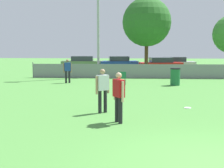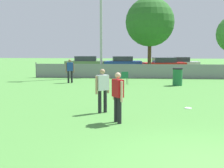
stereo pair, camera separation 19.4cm
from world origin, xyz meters
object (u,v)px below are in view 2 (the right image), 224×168
at_px(player_defender_red, 118,94).
at_px(parked_car_red, 164,64).
at_px(frisbee_disc, 188,108).
at_px(light_pole, 101,2).
at_px(folding_chair_sideline, 124,77).
at_px(tree_near_pole, 150,22).
at_px(parked_car_blue, 122,63).
at_px(player_receiver_white, 102,88).
at_px(parked_car_silver, 178,63).
at_px(spectator_in_blue, 70,69).
at_px(parked_car_olive, 86,63).
at_px(trash_bin, 178,77).

xyz_separation_m(player_defender_red, parked_car_red, (3.24, 21.85, -0.26)).
xyz_separation_m(player_defender_red, frisbee_disc, (2.64, 2.58, -0.93)).
distance_m(light_pole, folding_chair_sideline, 7.54).
distance_m(tree_near_pole, parked_car_blue, 8.11).
distance_m(player_receiver_white, parked_car_silver, 23.70).
bearing_deg(parked_car_silver, spectator_in_blue, -123.74).
relative_size(parked_car_olive, parked_car_red, 1.05).
bearing_deg(parked_car_silver, parked_car_blue, 179.29).
bearing_deg(player_receiver_white, player_defender_red, -105.26).
bearing_deg(frisbee_disc, trash_bin, 86.27).
relative_size(light_pole, parked_car_red, 2.32).
distance_m(spectator_in_blue, parked_car_blue, 13.91).
height_order(tree_near_pole, parked_car_silver, tree_near_pole).
relative_size(player_defender_red, parked_car_red, 0.37).
relative_size(player_receiver_white, parked_car_red, 0.37).
relative_size(spectator_in_blue, parked_car_red, 0.36).
bearing_deg(frisbee_disc, parked_car_olive, 109.65).
distance_m(player_receiver_white, parked_car_olive, 23.30).
distance_m(spectator_in_blue, parked_car_silver, 16.26).
bearing_deg(light_pole, spectator_in_blue, -111.43).
relative_size(folding_chair_sideline, parked_car_red, 0.19).
distance_m(light_pole, parked_car_red, 10.20).
distance_m(tree_near_pole, parked_car_silver, 8.32).
bearing_deg(trash_bin, player_defender_red, -107.24).
xyz_separation_m(player_receiver_white, parked_car_silver, (5.64, 23.01, -0.29)).
bearing_deg(player_defender_red, parked_car_silver, 136.78).
bearing_deg(trash_bin, parked_car_olive, 120.07).
height_order(player_receiver_white, spectator_in_blue, player_receiver_white).
relative_size(spectator_in_blue, parked_car_blue, 0.37).
relative_size(trash_bin, parked_car_red, 0.25).
bearing_deg(folding_chair_sideline, light_pole, -79.91).
bearing_deg(parked_car_silver, player_receiver_white, -104.15).
height_order(spectator_in_blue, trash_bin, spectator_in_blue).
height_order(frisbee_disc, parked_car_silver, parked_car_silver).
bearing_deg(trash_bin, tree_near_pole, 100.83).
distance_m(folding_chair_sideline, parked_car_red, 12.08).
xyz_separation_m(light_pole, tree_near_pole, (3.95, 2.87, -1.33)).
bearing_deg(frisbee_disc, parked_car_silver, 83.93).
relative_size(light_pole, folding_chair_sideline, 12.09).
bearing_deg(parked_car_blue, trash_bin, -81.83).
bearing_deg(parked_car_red, spectator_in_blue, -133.00).
bearing_deg(parked_car_olive, player_receiver_white, -83.02).
height_order(light_pole, tree_near_pole, light_pole).
relative_size(light_pole, trash_bin, 9.23).
relative_size(light_pole, frisbee_disc, 36.23).
relative_size(folding_chair_sideline, parked_car_blue, 0.20).
bearing_deg(parked_car_olive, trash_bin, -64.00).
xyz_separation_m(trash_bin, parked_car_blue, (-4.24, 14.45, 0.13)).
bearing_deg(player_defender_red, parked_car_red, 139.81).
distance_m(player_defender_red, folding_chair_sideline, 10.30).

